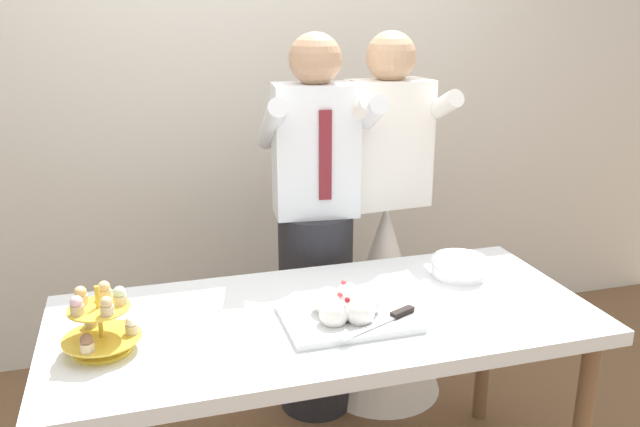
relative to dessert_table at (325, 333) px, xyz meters
The scene contains 7 objects.
rear_wall 1.57m from the dessert_table, 90.00° to the left, with size 5.20×0.10×2.90m, color beige.
dessert_table is the anchor object (origin of this frame).
cupcake_stand 0.72m from the dessert_table, behind, with size 0.23×0.23×0.21m.
main_cake_tray 0.15m from the dessert_table, 55.24° to the right, with size 0.42×0.33×0.12m.
plate_stack 0.61m from the dessert_table, 15.42° to the left, with size 0.20×0.21×0.08m.
person_groom 0.65m from the dessert_table, 76.65° to the left, with size 0.50×0.53×1.66m.
person_bride 0.84m from the dessert_table, 54.16° to the left, with size 0.56×0.56×1.66m.
Camera 1 is at (-0.57, -1.89, 1.75)m, focal length 36.66 mm.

